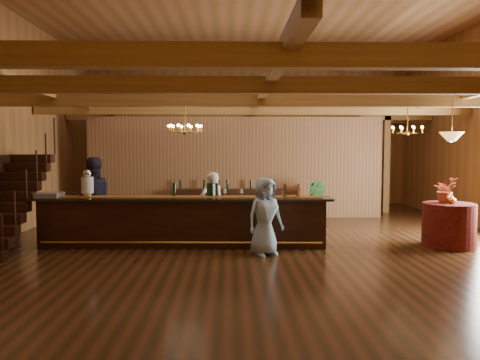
{
  "coord_description": "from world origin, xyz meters",
  "views": [
    {
      "loc": [
        -0.68,
        -10.86,
        2.17
      ],
      "look_at": [
        -0.43,
        0.38,
        1.38
      ],
      "focal_mm": 35.0,
      "sensor_mm": 36.0,
      "label": 1
    }
  ],
  "objects_px": {
    "tasting_bar": "(183,221)",
    "round_table": "(449,225)",
    "raffle_drum": "(291,189)",
    "pendant_lamp": "(452,137)",
    "chandelier_right": "(407,130)",
    "chandelier_left": "(185,128)",
    "staff_second": "(93,199)",
    "beverage_dispenser": "(87,184)",
    "guest": "(265,216)",
    "bartender": "(212,206)",
    "floor_plant": "(314,200)",
    "backbar_shelf": "(228,204)"
  },
  "relations": [
    {
      "from": "tasting_bar",
      "to": "round_table",
      "type": "xyz_separation_m",
      "value": [
        5.8,
        -0.24,
        -0.07
      ]
    },
    {
      "from": "round_table",
      "to": "raffle_drum",
      "type": "bearing_deg",
      "value": 178.21
    },
    {
      "from": "raffle_drum",
      "to": "pendant_lamp",
      "type": "distance_m",
      "value": 3.62
    },
    {
      "from": "raffle_drum",
      "to": "chandelier_right",
      "type": "xyz_separation_m",
      "value": [
        3.2,
        1.82,
        1.36
      ]
    },
    {
      "from": "chandelier_left",
      "to": "staff_second",
      "type": "distance_m",
      "value": 2.71
    },
    {
      "from": "beverage_dispenser",
      "to": "guest",
      "type": "distance_m",
      "value": 4.03
    },
    {
      "from": "tasting_bar",
      "to": "raffle_drum",
      "type": "distance_m",
      "value": 2.48
    },
    {
      "from": "pendant_lamp",
      "to": "bartender",
      "type": "distance_m",
      "value": 5.53
    },
    {
      "from": "beverage_dispenser",
      "to": "bartender",
      "type": "height_order",
      "value": "beverage_dispenser"
    },
    {
      "from": "round_table",
      "to": "chandelier_right",
      "type": "bearing_deg",
      "value": 96.78
    },
    {
      "from": "raffle_drum",
      "to": "floor_plant",
      "type": "height_order",
      "value": "raffle_drum"
    },
    {
      "from": "tasting_bar",
      "to": "staff_second",
      "type": "relative_size",
      "value": 3.35
    },
    {
      "from": "chandelier_right",
      "to": "floor_plant",
      "type": "height_order",
      "value": "chandelier_right"
    },
    {
      "from": "backbar_shelf",
      "to": "chandelier_right",
      "type": "height_order",
      "value": "chandelier_right"
    },
    {
      "from": "round_table",
      "to": "floor_plant",
      "type": "distance_m",
      "value": 4.36
    },
    {
      "from": "guest",
      "to": "pendant_lamp",
      "type": "bearing_deg",
      "value": -16.64
    },
    {
      "from": "raffle_drum",
      "to": "chandelier_left",
      "type": "xyz_separation_m",
      "value": [
        -2.41,
        1.14,
        1.37
      ]
    },
    {
      "from": "chandelier_right",
      "to": "raffle_drum",
      "type": "bearing_deg",
      "value": -150.43
    },
    {
      "from": "beverage_dispenser",
      "to": "staff_second",
      "type": "distance_m",
      "value": 0.65
    },
    {
      "from": "raffle_drum",
      "to": "guest",
      "type": "xyz_separation_m",
      "value": [
        -0.63,
        -0.79,
        -0.47
      ]
    },
    {
      "from": "beverage_dispenser",
      "to": "chandelier_right",
      "type": "relative_size",
      "value": 0.75
    },
    {
      "from": "chandelier_right",
      "to": "staff_second",
      "type": "height_order",
      "value": "chandelier_right"
    },
    {
      "from": "chandelier_right",
      "to": "chandelier_left",
      "type": "bearing_deg",
      "value": -173.11
    },
    {
      "from": "tasting_bar",
      "to": "guest",
      "type": "relative_size",
      "value": 4.14
    },
    {
      "from": "backbar_shelf",
      "to": "guest",
      "type": "xyz_separation_m",
      "value": [
        0.77,
        -4.81,
        0.33
      ]
    },
    {
      "from": "backbar_shelf",
      "to": "floor_plant",
      "type": "xyz_separation_m",
      "value": [
        2.56,
        -0.41,
        0.15
      ]
    },
    {
      "from": "raffle_drum",
      "to": "bartender",
      "type": "height_order",
      "value": "bartender"
    },
    {
      "from": "beverage_dispenser",
      "to": "chandelier_right",
      "type": "bearing_deg",
      "value": 11.49
    },
    {
      "from": "tasting_bar",
      "to": "round_table",
      "type": "relative_size",
      "value": 5.88
    },
    {
      "from": "chandelier_left",
      "to": "floor_plant",
      "type": "bearing_deg",
      "value": 34.77
    },
    {
      "from": "chandelier_left",
      "to": "pendant_lamp",
      "type": "relative_size",
      "value": 0.89
    },
    {
      "from": "raffle_drum",
      "to": "tasting_bar",
      "type": "bearing_deg",
      "value": 176.82
    },
    {
      "from": "floor_plant",
      "to": "beverage_dispenser",
      "type": "bearing_deg",
      "value": -149.21
    },
    {
      "from": "pendant_lamp",
      "to": "beverage_dispenser",
      "type": "bearing_deg",
      "value": 177.36
    },
    {
      "from": "bartender",
      "to": "floor_plant",
      "type": "relative_size",
      "value": 1.32
    },
    {
      "from": "staff_second",
      "to": "pendant_lamp",
      "type": "bearing_deg",
      "value": 144.9
    },
    {
      "from": "raffle_drum",
      "to": "chandelier_left",
      "type": "bearing_deg",
      "value": 154.65
    },
    {
      "from": "chandelier_right",
      "to": "floor_plant",
      "type": "xyz_separation_m",
      "value": [
        -2.05,
        1.8,
        -2.02
      ]
    },
    {
      "from": "backbar_shelf",
      "to": "raffle_drum",
      "type": "bearing_deg",
      "value": -66.87
    },
    {
      "from": "staff_second",
      "to": "guest",
      "type": "bearing_deg",
      "value": 129.44
    },
    {
      "from": "raffle_drum",
      "to": "staff_second",
      "type": "bearing_deg",
      "value": 170.41
    },
    {
      "from": "chandelier_right",
      "to": "guest",
      "type": "relative_size",
      "value": 0.51
    },
    {
      "from": "pendant_lamp",
      "to": "bartender",
      "type": "xyz_separation_m",
      "value": [
        -5.19,
        1.03,
        -1.61
      ]
    },
    {
      "from": "beverage_dispenser",
      "to": "chandelier_right",
      "type": "height_order",
      "value": "chandelier_right"
    },
    {
      "from": "round_table",
      "to": "staff_second",
      "type": "bearing_deg",
      "value": 173.75
    },
    {
      "from": "backbar_shelf",
      "to": "floor_plant",
      "type": "height_order",
      "value": "floor_plant"
    },
    {
      "from": "bartender",
      "to": "guest",
      "type": "height_order",
      "value": "bartender"
    },
    {
      "from": "chandelier_right",
      "to": "guest",
      "type": "xyz_separation_m",
      "value": [
        -3.83,
        -2.6,
        -1.84
      ]
    },
    {
      "from": "beverage_dispenser",
      "to": "backbar_shelf",
      "type": "height_order",
      "value": "beverage_dispenser"
    },
    {
      "from": "round_table",
      "to": "floor_plant",
      "type": "bearing_deg",
      "value": 121.45
    }
  ]
}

